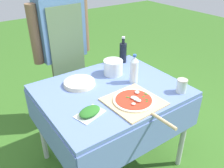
% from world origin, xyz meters
% --- Properties ---
extents(ground_plane, '(12.00, 12.00, 0.00)m').
position_xyz_m(ground_plane, '(0.00, 0.00, 0.00)').
color(ground_plane, '#386B23').
extents(prep_table, '(1.14, 0.94, 0.82)m').
position_xyz_m(prep_table, '(0.00, 0.00, 0.72)').
color(prep_table, '#607AB7').
rests_on(prep_table, ground).
extents(person_cook, '(0.63, 0.23, 1.67)m').
position_xyz_m(person_cook, '(-0.05, 0.79, 0.99)').
color(person_cook, '#70604C').
rests_on(person_cook, ground).
extents(pizza_on_peel, '(0.39, 0.59, 0.05)m').
position_xyz_m(pizza_on_peel, '(0.02, -0.27, 0.83)').
color(pizza_on_peel, '#D1B27F').
rests_on(pizza_on_peel, prep_table).
extents(oil_bottle, '(0.07, 0.07, 0.26)m').
position_xyz_m(oil_bottle, '(0.40, 0.36, 0.92)').
color(oil_bottle, black).
rests_on(oil_bottle, prep_table).
extents(water_bottle, '(0.07, 0.07, 0.25)m').
position_xyz_m(water_bottle, '(0.22, -0.02, 0.94)').
color(water_bottle, silver).
rests_on(water_bottle, prep_table).
extents(herb_container, '(0.23, 0.18, 0.04)m').
position_xyz_m(herb_container, '(-0.32, -0.20, 0.84)').
color(herb_container, silver).
rests_on(herb_container, prep_table).
extents(mixing_tub, '(0.17, 0.17, 0.13)m').
position_xyz_m(mixing_tub, '(0.16, 0.20, 0.89)').
color(mixing_tub, silver).
rests_on(mixing_tub, prep_table).
extents(plate_stack, '(0.26, 0.26, 0.03)m').
position_xyz_m(plate_stack, '(-0.18, 0.20, 0.84)').
color(plate_stack, beige).
rests_on(plate_stack, prep_table).
extents(sauce_jar, '(0.08, 0.08, 0.11)m').
position_xyz_m(sauce_jar, '(0.42, -0.36, 0.87)').
color(sauce_jar, silver).
rests_on(sauce_jar, prep_table).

